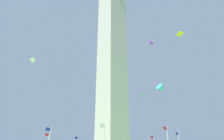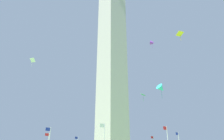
{
  "view_description": "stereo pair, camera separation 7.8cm",
  "coord_description": "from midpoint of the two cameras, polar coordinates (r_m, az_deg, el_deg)",
  "views": [
    {
      "loc": [
        33.66,
        39.45,
        2.26
      ],
      "look_at": [
        0.0,
        0.0,
        24.41
      ],
      "focal_mm": 31.5,
      "sensor_mm": 36.0,
      "label": 1
    },
    {
      "loc": [
        33.6,
        39.5,
        2.26
      ],
      "look_at": [
        0.0,
        0.0,
        24.41
      ],
      "focal_mm": 31.5,
      "sensor_mm": 36.0,
      "label": 2
    }
  ],
  "objects": [
    {
      "name": "obelisk_monument",
      "position": [
        58.29,
        0.04,
        4.05
      ],
      "size": [
        6.35,
        6.35,
        57.77
      ],
      "color": "#B7B2A8",
      "rests_on": "ground"
    },
    {
      "name": "kite_green_diamond",
      "position": [
        50.22,
        9.03,
        -7.18
      ],
      "size": [
        1.58,
        1.53,
        1.99
      ],
      "color": "green"
    },
    {
      "name": "kite_cyan_delta",
      "position": [
        36.66,
        14.14,
        -5.22
      ],
      "size": [
        1.94,
        1.58,
        2.74
      ],
      "color": "#33C6D1"
    },
    {
      "name": "kite_yellow_diamond",
      "position": [
        30.45,
        19.17,
        9.82
      ],
      "size": [
        1.09,
        1.07,
        1.37
      ],
      "color": "yellow"
    },
    {
      "name": "kite_white_diamond",
      "position": [
        52.71,
        -22.01,
        2.61
      ],
      "size": [
        1.45,
        1.51,
        2.02
      ],
      "color": "white"
    },
    {
      "name": "kite_purple_delta",
      "position": [
        53.54,
        11.71,
        7.74
      ],
      "size": [
        1.49,
        1.62,
        2.26
      ],
      "color": "purple"
    }
  ]
}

